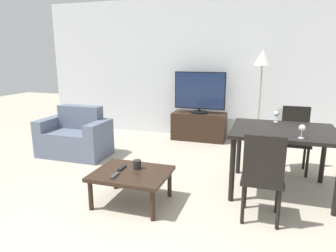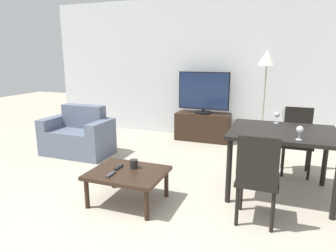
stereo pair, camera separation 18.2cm
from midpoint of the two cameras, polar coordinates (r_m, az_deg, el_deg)
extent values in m
cube|color=silver|center=(5.99, 6.00, 10.73)|extent=(6.84, 0.06, 2.70)
cube|color=slate|center=(5.16, -18.35, -3.15)|extent=(0.75, 0.63, 0.42)
cube|color=slate|center=(5.24, -17.29, 1.66)|extent=(0.75, 0.20, 0.38)
cube|color=slate|center=(5.42, -22.42, -1.72)|extent=(0.18, 0.63, 0.60)
cube|color=slate|center=(4.88, -13.99, -2.69)|extent=(0.18, 0.63, 0.60)
cube|color=black|center=(5.85, 5.03, -0.05)|extent=(1.02, 0.45, 0.53)
cylinder|color=black|center=(5.80, 5.09, 2.64)|extent=(0.32, 0.32, 0.03)
cylinder|color=black|center=(5.79, 5.09, 3.03)|extent=(0.04, 0.04, 0.05)
cube|color=black|center=(5.73, 5.17, 6.74)|extent=(0.97, 0.04, 0.70)
cube|color=#19284C|center=(5.71, 5.12, 6.72)|extent=(0.94, 0.01, 0.67)
cube|color=black|center=(3.35, -8.55, -8.95)|extent=(0.81, 0.66, 0.04)
cylinder|color=black|center=(3.38, -16.06, -12.59)|extent=(0.05, 0.05, 0.33)
cylinder|color=black|center=(3.07, -4.68, -14.84)|extent=(0.05, 0.05, 0.33)
cylinder|color=black|center=(3.80, -11.41, -9.32)|extent=(0.05, 0.05, 0.33)
cylinder|color=black|center=(3.53, -1.20, -10.87)|extent=(0.05, 0.05, 0.33)
cube|color=black|center=(3.69, 19.88, -0.90)|extent=(1.17, 0.98, 0.04)
cylinder|color=black|center=(3.41, 10.61, -8.28)|extent=(0.06, 0.06, 0.73)
cylinder|color=black|center=(4.22, 12.16, -4.11)|extent=(0.06, 0.06, 0.73)
cylinder|color=black|center=(4.26, 26.41, -5.07)|extent=(0.06, 0.06, 0.73)
cube|color=black|center=(3.10, 15.91, -9.68)|extent=(0.40, 0.40, 0.04)
cylinder|color=black|center=(3.35, 12.95, -11.90)|extent=(0.04, 0.04, 0.41)
cylinder|color=black|center=(3.34, 18.62, -12.31)|extent=(0.04, 0.04, 0.41)
cylinder|color=black|center=(3.06, 12.37, -14.41)|extent=(0.04, 0.04, 0.41)
cylinder|color=black|center=(3.05, 18.64, -14.88)|extent=(0.04, 0.04, 0.41)
cube|color=black|center=(2.84, 16.07, -6.38)|extent=(0.37, 0.04, 0.47)
cube|color=black|center=(4.49, 21.93, -3.01)|extent=(0.40, 0.40, 0.04)
cylinder|color=black|center=(4.39, 19.69, -6.21)|extent=(0.04, 0.04, 0.41)
cylinder|color=black|center=(4.41, 23.91, -6.47)|extent=(0.04, 0.04, 0.41)
cylinder|color=black|center=(4.69, 19.60, -4.94)|extent=(0.04, 0.04, 0.41)
cylinder|color=black|center=(4.72, 23.54, -5.19)|extent=(0.04, 0.04, 0.41)
cube|color=black|center=(4.60, 22.06, 0.62)|extent=(0.37, 0.04, 0.47)
cylinder|color=gray|center=(5.70, 15.64, -3.50)|extent=(0.24, 0.24, 0.02)
cylinder|color=gray|center=(5.54, 16.10, 3.68)|extent=(0.02, 0.02, 1.42)
cone|color=white|center=(5.47, 16.67, 12.38)|extent=(0.29, 0.29, 0.26)
cube|color=black|center=(3.44, -10.29, -7.89)|extent=(0.04, 0.15, 0.02)
cube|color=#38383D|center=(3.25, -11.73, -9.23)|extent=(0.04, 0.15, 0.02)
cylinder|color=black|center=(3.40, -7.43, -7.29)|extent=(0.09, 0.09, 0.10)
cylinder|color=silver|center=(4.05, 18.64, 0.74)|extent=(0.06, 0.06, 0.01)
cylinder|color=silver|center=(4.04, 18.68, 1.28)|extent=(0.01, 0.01, 0.07)
sphere|color=silver|center=(4.03, 18.75, 2.24)|extent=(0.07, 0.07, 0.07)
cylinder|color=silver|center=(3.35, 22.61, -2.13)|extent=(0.06, 0.06, 0.01)
cylinder|color=silver|center=(3.34, 22.67, -1.48)|extent=(0.01, 0.01, 0.07)
sphere|color=silver|center=(3.32, 22.78, -0.33)|extent=(0.07, 0.07, 0.07)
camera|label=1|loc=(0.09, -91.25, -0.29)|focal=32.00mm
camera|label=2|loc=(0.09, 88.75, 0.29)|focal=32.00mm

